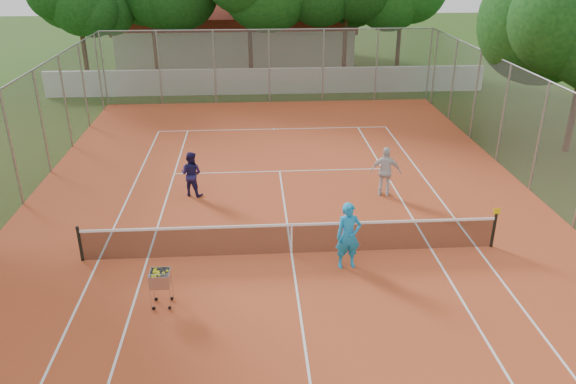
{
  "coord_description": "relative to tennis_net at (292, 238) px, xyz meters",
  "views": [
    {
      "loc": [
        -1.05,
        -14.09,
        8.25
      ],
      "look_at": [
        0.0,
        1.5,
        1.3
      ],
      "focal_mm": 35.0,
      "sensor_mm": 36.0,
      "label": 1
    }
  ],
  "objects": [
    {
      "name": "player_near",
      "position": [
        1.49,
        -0.8,
        0.46
      ],
      "size": [
        0.74,
        0.53,
        1.91
      ],
      "primitive_type": "imported",
      "rotation": [
        0.0,
        0.0,
        0.11
      ],
      "color": "#188DD0",
      "rests_on": "court_pad"
    },
    {
      "name": "ball_hopper",
      "position": [
        -3.37,
        -2.33,
        0.04
      ],
      "size": [
        0.62,
        0.62,
        1.06
      ],
      "primitive_type": "cube",
      "rotation": [
        0.0,
        0.0,
        0.24
      ],
      "color": "#B0B1B7",
      "rests_on": "court_pad"
    },
    {
      "name": "tropical_trees",
      "position": [
        0.0,
        22.0,
        4.49
      ],
      "size": [
        29.0,
        19.0,
        10.0
      ],
      "primitive_type": "cube",
      "color": "#0C330E",
      "rests_on": "ground"
    },
    {
      "name": "boundary_wall",
      "position": [
        0.0,
        19.0,
        0.24
      ],
      "size": [
        26.0,
        0.3,
        1.5
      ],
      "primitive_type": "cube",
      "color": "white",
      "rests_on": "ground"
    },
    {
      "name": "court_lines",
      "position": [
        0.0,
        0.0,
        -0.49
      ],
      "size": [
        10.98,
        23.78,
        0.01
      ],
      "primitive_type": "cube",
      "color": "white",
      "rests_on": "court_pad"
    },
    {
      "name": "ground",
      "position": [
        0.0,
        0.0,
        -0.51
      ],
      "size": [
        120.0,
        120.0,
        0.0
      ],
      "primitive_type": "plane",
      "color": "#1F3B10",
      "rests_on": "ground"
    },
    {
      "name": "player_far_left",
      "position": [
        -3.22,
        4.35,
        0.32
      ],
      "size": [
        0.96,
        0.87,
        1.62
      ],
      "primitive_type": "imported",
      "rotation": [
        0.0,
        0.0,
        2.75
      ],
      "color": "#1D194D",
      "rests_on": "court_pad"
    },
    {
      "name": "tennis_net",
      "position": [
        0.0,
        0.0,
        0.0
      ],
      "size": [
        11.88,
        0.1,
        0.98
      ],
      "primitive_type": "cube",
      "color": "black",
      "rests_on": "court_pad"
    },
    {
      "name": "player_far_right",
      "position": [
        3.59,
        3.88,
        0.41
      ],
      "size": [
        1.13,
        0.68,
        1.8
      ],
      "primitive_type": "imported",
      "rotation": [
        0.0,
        0.0,
        2.9
      ],
      "color": "silver",
      "rests_on": "court_pad"
    },
    {
      "name": "clubhouse",
      "position": [
        -2.0,
        29.0,
        1.69
      ],
      "size": [
        16.4,
        9.0,
        4.4
      ],
      "primitive_type": "cube",
      "color": "beige",
      "rests_on": "ground"
    },
    {
      "name": "court_pad",
      "position": [
        0.0,
        0.0,
        -0.5
      ],
      "size": [
        18.0,
        34.0,
        0.02
      ],
      "primitive_type": "cube",
      "color": "#C04C25",
      "rests_on": "ground"
    },
    {
      "name": "perimeter_fence",
      "position": [
        0.0,
        0.0,
        1.49
      ],
      "size": [
        18.0,
        34.0,
        4.0
      ],
      "primitive_type": "cube",
      "color": "slate",
      "rests_on": "ground"
    }
  ]
}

